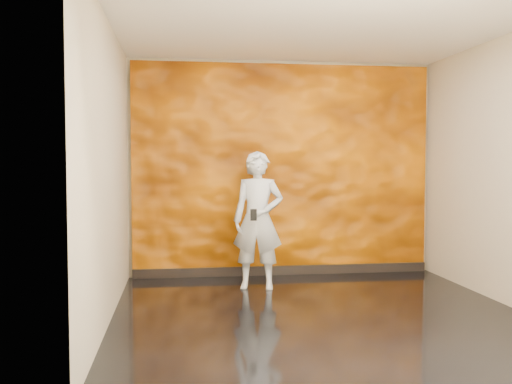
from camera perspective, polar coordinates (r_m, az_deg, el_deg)
name	(u,v)px	position (r m, az deg, el deg)	size (l,w,h in m)	color
room	(320,171)	(5.56, 6.40, 2.14)	(4.02, 4.02, 2.81)	black
feature_wall	(283,170)	(7.48, 2.72, 2.22)	(3.90, 0.06, 2.75)	orange
baseboard	(283,270)	(7.57, 2.75, -7.82)	(3.90, 0.04, 0.12)	black
man	(258,220)	(6.67, 0.20, -2.83)	(0.59, 0.38, 1.61)	#9AA1AA
phone	(254,215)	(6.42, -0.24, -2.30)	(0.07, 0.01, 0.13)	black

